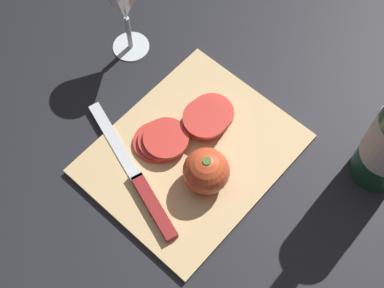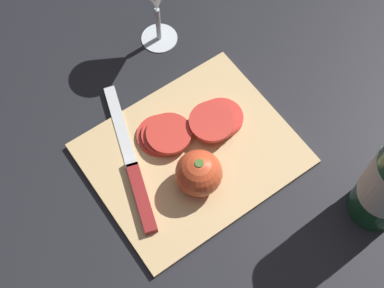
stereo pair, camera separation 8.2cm
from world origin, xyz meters
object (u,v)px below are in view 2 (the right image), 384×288
at_px(knife, 137,183).
at_px(tomato_slice_stack_near, 164,134).
at_px(tomato_slice_stack_far, 216,120).
at_px(whole_tomato, 199,173).

distance_m(knife, tomato_slice_stack_near, 0.09).
bearing_deg(tomato_slice_stack_near, knife, 28.82).
xyz_separation_m(tomato_slice_stack_near, tomato_slice_stack_far, (-0.08, 0.03, 0.00)).
bearing_deg(tomato_slice_stack_far, whole_tomato, 38.99).
bearing_deg(whole_tomato, tomato_slice_stack_near, -90.33).
height_order(knife, tomato_slice_stack_near, tomato_slice_stack_near).
xyz_separation_m(whole_tomato, knife, (0.08, -0.05, -0.03)).
bearing_deg(knife, tomato_slice_stack_far, -66.72).
distance_m(whole_tomato, knife, 0.10).
height_order(whole_tomato, tomato_slice_stack_far, whole_tomato).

